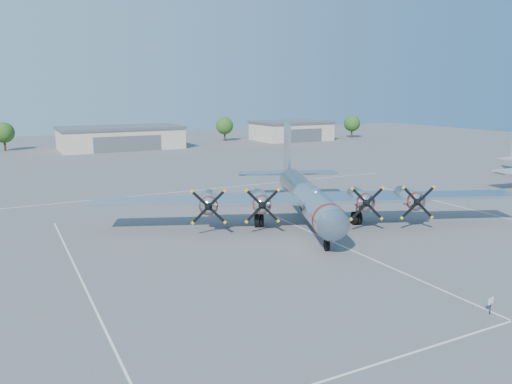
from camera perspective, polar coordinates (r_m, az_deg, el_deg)
name	(u,v)px	position (r m, az deg, el deg)	size (l,w,h in m)	color
ground	(310,232)	(49.59, 6.15, -4.53)	(260.00, 260.00, 0.00)	#565658
parking_lines	(320,236)	(48.20, 7.30, -5.03)	(60.00, 50.08, 0.01)	silver
hangar_center	(121,137)	(124.91, -15.19, 6.03)	(28.60, 14.60, 5.40)	#B8AB92
hangar_east	(291,130)	(143.03, 4.05, 7.04)	(20.60, 14.60, 5.40)	#B8AB92
tree_west	(4,133)	(129.95, -26.89, 6.07)	(4.80, 4.80, 6.64)	#382619
tree_east	(225,126)	(139.89, -3.61, 7.56)	(4.80, 4.80, 6.64)	#382619
tree_far_east	(352,123)	(152.77, 10.92, 7.71)	(4.80, 4.80, 6.64)	#382619
main_bomber_b29	(305,221)	(53.54, 5.58, -3.32)	(43.21, 29.56, 9.56)	silver
info_placard	(491,303)	(34.73, 25.25, -11.37)	(0.57, 0.17, 1.09)	black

